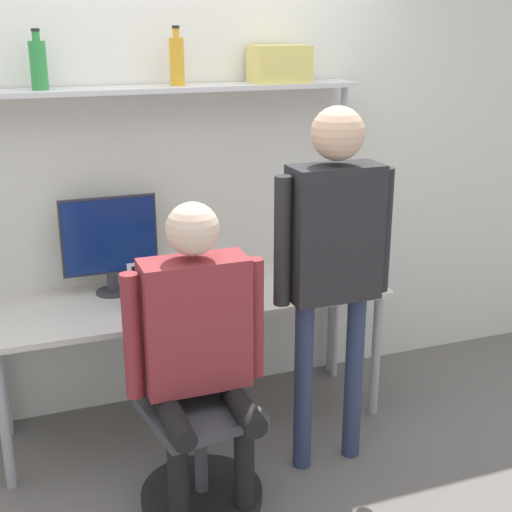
# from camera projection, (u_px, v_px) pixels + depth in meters

# --- Properties ---
(ground_plane) EXTENTS (12.00, 12.00, 0.00)m
(ground_plane) POSITION_uv_depth(u_px,v_px,m) (213.00, 454.00, 3.66)
(ground_plane) COLOR slate
(wall_back) EXTENTS (8.00, 0.06, 2.70)m
(wall_back) POSITION_uv_depth(u_px,v_px,m) (169.00, 169.00, 3.88)
(wall_back) COLOR silver
(wall_back) RESTS_ON ground_plane
(desk) EXTENTS (2.07, 0.67, 0.74)m
(desk) POSITION_uv_depth(u_px,v_px,m) (190.00, 307.00, 3.77)
(desk) COLOR beige
(desk) RESTS_ON ground_plane
(shelf_unit) EXTENTS (1.97, 0.26, 1.80)m
(shelf_unit) POSITION_uv_depth(u_px,v_px,m) (175.00, 136.00, 3.67)
(shelf_unit) COLOR silver
(shelf_unit) RESTS_ON ground_plane
(monitor) EXTENTS (0.50, 0.18, 0.52)m
(monitor) POSITION_uv_depth(u_px,v_px,m) (110.00, 241.00, 3.69)
(monitor) COLOR #333338
(monitor) RESTS_ON desk
(laptop) EXTENTS (0.35, 0.24, 0.23)m
(laptop) POSITION_uv_depth(u_px,v_px,m) (166.00, 296.00, 3.56)
(laptop) COLOR silver
(laptop) RESTS_ON desk
(cell_phone) EXTENTS (0.07, 0.15, 0.01)m
(cell_phone) POSITION_uv_depth(u_px,v_px,m) (228.00, 305.00, 3.61)
(cell_phone) COLOR black
(cell_phone) RESTS_ON desk
(office_chair) EXTENTS (0.56, 0.56, 0.95)m
(office_chair) POSITION_uv_depth(u_px,v_px,m) (197.00, 441.00, 3.25)
(office_chair) COLOR black
(office_chair) RESTS_ON ground_plane
(person_seated) EXTENTS (0.62, 0.47, 1.42)m
(person_seated) POSITION_uv_depth(u_px,v_px,m) (198.00, 334.00, 3.04)
(person_seated) COLOR black
(person_seated) RESTS_ON ground_plane
(person_standing) EXTENTS (0.59, 0.24, 1.77)m
(person_standing) POSITION_uv_depth(u_px,v_px,m) (334.00, 244.00, 3.26)
(person_standing) COLOR #2D3856
(person_standing) RESTS_ON ground_plane
(bottle_green) EXTENTS (0.08, 0.08, 0.28)m
(bottle_green) POSITION_uv_depth(u_px,v_px,m) (38.00, 64.00, 3.34)
(bottle_green) COLOR #2D8C3F
(bottle_green) RESTS_ON shelf_unit
(bottle_amber) EXTENTS (0.07, 0.07, 0.29)m
(bottle_amber) POSITION_uv_depth(u_px,v_px,m) (177.00, 60.00, 3.56)
(bottle_amber) COLOR gold
(bottle_amber) RESTS_ON shelf_unit
(storage_box) EXTENTS (0.29, 0.22, 0.19)m
(storage_box) POSITION_uv_depth(u_px,v_px,m) (279.00, 64.00, 3.75)
(storage_box) COLOR #DBCC66
(storage_box) RESTS_ON shelf_unit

